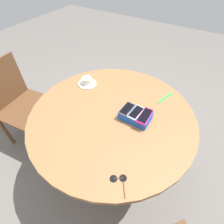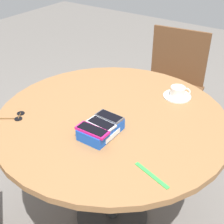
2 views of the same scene
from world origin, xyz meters
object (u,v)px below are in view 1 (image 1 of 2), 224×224
Objects in this scene: saucer at (87,84)px; lanyard_strap at (166,97)px; phone_gray at (127,109)px; phone_magenta at (145,116)px; sunglasses at (119,180)px; chair_near_window at (22,104)px; coffee_cup at (87,80)px; round_table at (112,123)px; phone_white at (136,112)px; phone_box at (135,116)px.

saucer is 0.63m from lanyard_strap.
saucer is (0.44, -0.14, -0.05)m from phone_gray.
phone_magenta is 1.24× the size of sunglasses.
lanyard_strap is (-0.04, -0.31, -0.06)m from phone_magenta.
coffee_cup is at bearing -153.56° from chair_near_window.
phone_magenta is 0.17× the size of chair_near_window.
round_table is 8.56× the size of phone_white.
chair_near_window is at bearing 26.19° from saucer.
sunglasses is 0.14× the size of chair_near_window.
phone_white is 0.33m from lanyard_strap.
phone_box is at bearing -171.79° from chair_near_window.
lanyard_strap is 1.32m from chair_near_window.
phone_magenta reaches higher than sunglasses.
round_table is at bearing 27.53° from phone_gray.
coffee_cup reaches higher than lanyard_strap.
phone_gray is 0.74× the size of lanyard_strap.
phone_box is 1.68× the size of sunglasses.
coffee_cup is 0.74m from chair_near_window.
phone_gray is (0.07, 0.00, 0.00)m from phone_white.
phone_magenta is 0.13m from phone_gray.
round_table is 0.47m from sunglasses.
phone_magenta is (-0.06, -0.00, 0.03)m from phone_box.
phone_white is 0.52m from coffee_cup.
chair_near_window is at bearing 21.27° from lanyard_strap.
phone_gray is at bearing -152.47° from round_table.
round_table is at bearing 12.33° from phone_magenta.
phone_gray is 1.09× the size of sunglasses.
coffee_cup is at bearing -13.80° from phone_magenta.
phone_white is at bearing 164.88° from saucer.
phone_magenta reaches higher than coffee_cup.
phone_box is 0.43m from sunglasses.
coffee_cup is at bearing -17.84° from phone_gray.
phone_box is 0.07m from phone_magenta.
phone_box is at bearing -179.01° from phone_gray.
phone_magenta is at bearing -82.75° from sunglasses.
round_table is at bearing -54.04° from sunglasses.
chair_near_window is (1.17, 0.16, -0.35)m from phone_magenta.
phone_box is 1.48× the size of phone_white.
lanyard_strap is (-0.60, -0.17, -0.00)m from saucer.
round_table is 0.45m from lanyard_strap.
round_table is 9.70× the size of sunglasses.
phone_magenta is 0.58m from saucer.
saucer reaches higher than lanyard_strap.
sunglasses is at bearing 105.51° from phone_white.
saucer is 0.03m from coffee_cup.
round_table is 1.32× the size of chair_near_window.
lanyard_strap is 1.47× the size of sunglasses.
chair_near_window reaches higher than phone_white.
phone_gray is 0.15× the size of chair_near_window.
phone_gray reaches higher than saucer.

